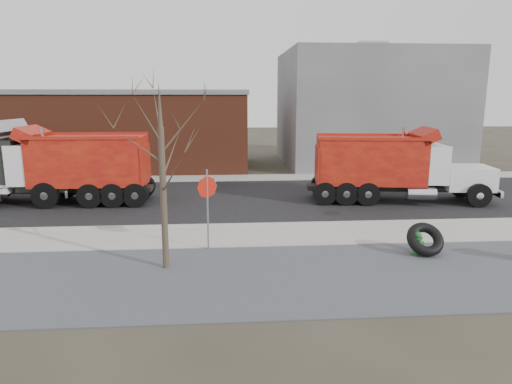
{
  "coord_description": "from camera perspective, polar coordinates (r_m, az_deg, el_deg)",
  "views": [
    {
      "loc": [
        -1.55,
        -15.05,
        4.76
      ],
      "look_at": [
        -0.36,
        1.15,
        1.4
      ],
      "focal_mm": 32.0,
      "sensor_mm": 36.0,
      "label": 1
    }
  ],
  "objects": [
    {
      "name": "building_grey",
      "position": [
        34.7,
        13.72,
        10.11
      ],
      "size": [
        12.0,
        10.0,
        8.0
      ],
      "color": "gray",
      "rests_on": "ground"
    },
    {
      "name": "stop_sign",
      "position": [
        14.27,
        -6.1,
        -0.41
      ],
      "size": [
        0.6,
        0.43,
        2.61
      ],
      "rotation": [
        0.0,
        0.0,
        0.21
      ],
      "color": "gray",
      "rests_on": "ground"
    },
    {
      "name": "curb",
      "position": [
        17.32,
        1.09,
        -4.08
      ],
      "size": [
        60.0,
        0.15,
        0.11
      ],
      "primitive_type": "cube",
      "color": "#9E9B93",
      "rests_on": "ground"
    },
    {
      "name": "bare_tree",
      "position": [
        12.64,
        -11.72,
        4.79
      ],
      "size": [
        3.2,
        3.2,
        5.2
      ],
      "color": "#382D23",
      "rests_on": "ground"
    },
    {
      "name": "far_sidewalk",
      "position": [
        27.5,
        -0.91,
        1.78
      ],
      "size": [
        60.0,
        2.0,
        0.06
      ],
      "primitive_type": "cube",
      "color": "#9E9B93",
      "rests_on": "ground"
    },
    {
      "name": "fire_hydrant",
      "position": [
        14.91,
        19.55,
        -6.21
      ],
      "size": [
        0.44,
        0.43,
        0.77
      ],
      "rotation": [
        0.0,
        0.0,
        0.21
      ],
      "color": "#245E26",
      "rests_on": "ground"
    },
    {
      "name": "gravel_verge",
      "position": [
        12.58,
        3.23,
        -10.5
      ],
      "size": [
        60.0,
        5.0,
        0.03
      ],
      "primitive_type": "cube",
      "color": "slate",
      "rests_on": "ground"
    },
    {
      "name": "building_brick",
      "position": [
        33.21,
        -19.1,
        7.42
      ],
      "size": [
        20.2,
        8.2,
        5.3
      ],
      "color": "brown",
      "rests_on": "ground"
    },
    {
      "name": "dump_truck_red_a",
      "position": [
        22.01,
        16.69,
        3.27
      ],
      "size": [
        8.48,
        3.33,
        3.39
      ],
      "rotation": [
        0.0,
        0.0,
        -0.14
      ],
      "color": "black",
      "rests_on": "ground"
    },
    {
      "name": "ground",
      "position": [
        15.86,
        1.6,
        -5.79
      ],
      "size": [
        120.0,
        120.0,
        0.0
      ],
      "primitive_type": "plane",
      "color": "#383328",
      "rests_on": "ground"
    },
    {
      "name": "road",
      "position": [
        21.93,
        -0.05,
        -0.83
      ],
      "size": [
        60.0,
        9.4,
        0.02
      ],
      "primitive_type": "cube",
      "color": "black",
      "rests_on": "ground"
    },
    {
      "name": "sidewalk",
      "position": [
        16.09,
        1.51,
        -5.42
      ],
      "size": [
        60.0,
        2.5,
        0.06
      ],
      "primitive_type": "cube",
      "color": "#9E9B93",
      "rests_on": "ground"
    },
    {
      "name": "dump_truck_red_b",
      "position": [
        22.39,
        -22.56,
        3.13
      ],
      "size": [
        8.25,
        2.48,
        3.49
      ],
      "rotation": [
        0.0,
        0.0,
        3.13
      ],
      "color": "black",
      "rests_on": "ground"
    },
    {
      "name": "truck_tire",
      "position": [
        15.0,
        20.39,
        -5.56
      ],
      "size": [
        1.15,
        1.02,
        1.04
      ],
      "color": "black",
      "rests_on": "ground"
    }
  ]
}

